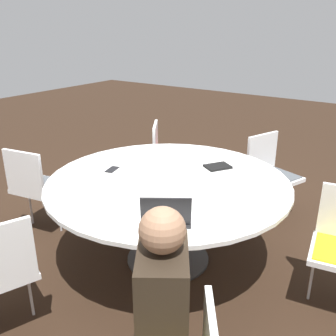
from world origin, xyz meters
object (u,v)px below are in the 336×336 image
(chair_4, at_px, (36,183))
(coffee_cup, at_px, (172,152))
(person_0, at_px, (160,308))
(chair_2, at_px, (270,169))
(laptop, at_px, (166,216))
(handbag, at_px, (242,188))
(spiral_notebook, at_px, (218,167))
(chair_3, at_px, (167,153))
(cell_phone, at_px, (112,169))

(chair_4, distance_m, coffee_cup, 1.31)
(chair_4, distance_m, person_0, 2.24)
(chair_2, bearing_deg, chair_4, -26.91)
(person_0, bearing_deg, laptop, -1.22)
(chair_4, height_order, handbag, chair_4)
(chair_2, relative_size, chair_4, 1.00)
(handbag, bearing_deg, laptop, 99.83)
(spiral_notebook, relative_size, handbag, 0.72)
(chair_3, bearing_deg, chair_2, 66.68)
(cell_phone, xyz_separation_m, handbag, (-0.54, -1.54, -0.61))
(laptop, bearing_deg, handbag, -113.76)
(chair_3, relative_size, spiral_notebook, 3.31)
(person_0, relative_size, handbag, 3.34)
(person_0, height_order, cell_phone, person_0)
(person_0, relative_size, cell_phone, 7.87)
(laptop, bearing_deg, person_0, 88.78)
(chair_4, height_order, person_0, person_0)
(chair_2, xyz_separation_m, chair_4, (1.69, 1.58, 0.00))
(person_0, xyz_separation_m, coffee_cup, (1.03, -1.63, 0.09))
(chair_4, xyz_separation_m, laptop, (-1.68, 0.27, 0.29))
(spiral_notebook, bearing_deg, chair_2, -103.46)
(cell_phone, bearing_deg, laptop, 151.59)
(chair_2, height_order, chair_3, same)
(laptop, relative_size, cell_phone, 2.57)
(chair_2, relative_size, coffee_cup, 8.76)
(coffee_cup, height_order, cell_phone, coffee_cup)
(chair_3, height_order, coffee_cup, chair_3)
(chair_3, distance_m, spiral_notebook, 1.18)
(chair_3, xyz_separation_m, handbag, (-0.80, -0.36, -0.37))
(person_0, bearing_deg, coffee_cup, -1.40)
(cell_phone, bearing_deg, chair_2, -123.57)
(laptop, distance_m, handbag, 2.16)
(chair_3, relative_size, person_0, 0.71)
(chair_4, distance_m, handbag, 2.23)
(chair_2, height_order, coffee_cup, chair_2)
(coffee_cup, distance_m, handbag, 1.22)
(chair_4, relative_size, cell_phone, 5.58)
(chair_2, xyz_separation_m, cell_phone, (0.91, 1.37, 0.24))
(chair_2, relative_size, person_0, 0.71)
(chair_3, height_order, chair_4, same)
(laptop, relative_size, coffee_cup, 4.03)
(person_0, bearing_deg, chair_2, -25.13)
(laptop, bearing_deg, chair_3, -88.89)
(chair_3, xyz_separation_m, coffee_cup, (-0.50, 0.63, 0.28))
(chair_2, height_order, chair_4, same)
(chair_2, bearing_deg, chair_3, -60.86)
(chair_3, relative_size, coffee_cup, 8.76)
(laptop, xyz_separation_m, spiral_notebook, (0.18, -1.04, -0.04))
(person_0, bearing_deg, cell_phone, 16.15)
(laptop, distance_m, cell_phone, 1.02)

